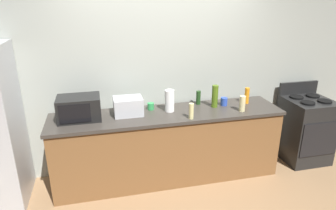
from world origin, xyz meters
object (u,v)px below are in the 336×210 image
Objects in this scene: bottle_dish_soap at (247,96)px; mug_blue at (224,102)px; bottle_olive_oil at (215,96)px; bottle_hand_soap at (242,104)px; microwave at (79,108)px; paper_towel_roll at (169,101)px; toaster_oven at (128,106)px; bottle_vinegar at (191,111)px; bottle_wine at (198,98)px; mug_green at (151,106)px; stove_range at (305,129)px.

bottle_dish_soap is 2.04× the size of mug_blue.
bottle_dish_soap is at bearing 4.09° from bottle_olive_oil.
bottle_hand_soap is (0.27, -0.22, -0.05)m from bottle_olive_oil.
bottle_hand_soap is at bearing -61.47° from mug_blue.
bottle_hand_soap is at bearing -6.14° from microwave.
mug_blue is (0.74, 0.03, -0.08)m from paper_towel_roll.
toaster_oven reaches higher than bottle_vinegar.
microwave reaches higher than bottle_wine.
stove_range is at bearing -4.06° from mug_green.
paper_towel_roll is 0.74m from mug_blue.
bottle_hand_soap is at bearing -38.39° from bottle_olive_oil.
paper_towel_roll reaches higher than bottle_wine.
paper_towel_roll is 0.35m from bottle_vinegar.
bottle_vinegar is (-0.87, -0.33, -0.01)m from bottle_dish_soap.
bottle_olive_oil is at bearing -6.89° from mug_green.
bottle_olive_oil is 1.59× the size of bottle_wine.
microwave and paper_towel_roll have the same top height.
bottle_vinegar is (-0.68, -0.08, -0.01)m from bottle_hand_soap.
microwave is 1.07m from paper_towel_roll.
paper_towel_roll is 0.26m from mug_green.
paper_towel_roll is 0.59m from bottle_olive_oil.
bottle_dish_soap is 1.28m from mug_green.
mug_blue is (0.55, 0.32, -0.04)m from bottle_vinegar.
bottle_dish_soap is at bearing 174.33° from stove_range.
bottle_vinegar is 1.02× the size of bottle_wine.
bottle_vinegar is at bearing -56.98° from paper_towel_roll.
stove_range is 5.86× the size of bottle_vinegar.
bottle_olive_oil is at bearing 0.69° from paper_towel_roll.
mug_green is (-0.64, -0.05, -0.05)m from bottle_wine.
toaster_oven is at bearing 179.85° from bottle_olive_oil.
mug_green is at bearing 163.78° from bottle_hand_soap.
microwave is 2.66× the size of bottle_wine.
bottle_hand_soap is 0.92× the size of bottle_dish_soap.
bottle_dish_soap is 1.17× the size of bottle_wine.
paper_towel_roll is 0.94× the size of bottle_olive_oil.
toaster_oven is at bearing 1.25° from microwave.
bottle_hand_soap is 0.69m from bottle_vinegar.
mug_blue is (-0.32, -0.01, -0.05)m from bottle_dish_soap.
stove_range and bottle_wine have the same top height.
toaster_oven is (0.56, 0.01, -0.03)m from microwave.
toaster_oven is at bearing 170.89° from bottle_hand_soap.
toaster_oven is at bearing -171.08° from bottle_wine.
bottle_vinegar is 2.16× the size of mug_green.
bottle_olive_oil is 0.51m from bottle_vinegar.
bottle_hand_soap is 0.57m from bottle_wine.
mug_blue is (1.24, 0.02, -0.05)m from toaster_oven.
bottle_olive_oil reaches higher than mug_blue.
stove_range is 5.55× the size of bottle_hand_soap.
bottle_wine is at bearing 8.92° from toaster_oven.
bottle_wine is at bearing 169.60° from bottle_dish_soap.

